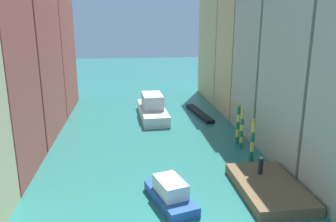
{
  "coord_description": "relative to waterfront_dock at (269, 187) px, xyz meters",
  "views": [
    {
      "loc": [
        -2.4,
        -15.56,
        12.38
      ],
      "look_at": [
        2.51,
        24.35,
        1.5
      ],
      "focal_mm": 35.63,
      "sensor_mm": 36.0,
      "label": 1
    }
  ],
  "objects": [
    {
      "name": "waterfront_dock",
      "position": [
        0.0,
        0.0,
        0.0
      ],
      "size": [
        4.42,
        7.48,
        0.79
      ],
      "color": "brown",
      "rests_on": "ground"
    },
    {
      "name": "mooring_pole_0",
      "position": [
        0.82,
        5.74,
        1.68
      ],
      "size": [
        0.37,
        0.37,
        4.05
      ],
      "color": "#197247",
      "rests_on": "ground"
    },
    {
      "name": "building_right_1",
      "position": [
        5.89,
        5.25,
        8.41
      ],
      "size": [
        6.9,
        8.82,
        17.57
      ],
      "color": "#BCB299",
      "rests_on": "ground"
    },
    {
      "name": "motorboat_0",
      "position": [
        -7.47,
        -0.57,
        0.31
      ],
      "size": [
        3.45,
        5.47,
        1.77
      ],
      "color": "#234C93",
      "rests_on": "ground"
    },
    {
      "name": "building_left_2",
      "position": [
        -21.48,
        15.7,
        8.39
      ],
      "size": [
        6.9,
        11.23,
        17.55
      ],
      "color": "#B25147",
      "rests_on": "ground"
    },
    {
      "name": "building_right_3",
      "position": [
        5.89,
        21.91,
        8.76
      ],
      "size": [
        6.9,
        7.72,
        18.3
      ],
      "color": "#DBB77A",
      "rests_on": "ground"
    },
    {
      "name": "building_right_2",
      "position": [
        5.89,
        13.95,
        8.08
      ],
      "size": [
        6.9,
        7.82,
        16.93
      ],
      "color": "#BCB299",
      "rests_on": "ground"
    },
    {
      "name": "building_right_4",
      "position": [
        5.89,
        31.74,
        9.45
      ],
      "size": [
        6.9,
        11.69,
        19.67
      ],
      "color": "#DBB77A",
      "rests_on": "ground"
    },
    {
      "name": "mooring_pole_2",
      "position": [
        0.94,
        10.17,
        1.83
      ],
      "size": [
        0.38,
        0.38,
        4.33
      ],
      "color": "#197247",
      "rests_on": "ground"
    },
    {
      "name": "gondola_black",
      "position": [
        -0.59,
        21.6,
        -0.17
      ],
      "size": [
        2.1,
        8.97,
        0.45
      ],
      "color": "black",
      "rests_on": "ground"
    },
    {
      "name": "person_on_dock",
      "position": [
        -0.07,
        1.53,
        1.07
      ],
      "size": [
        0.36,
        0.36,
        1.46
      ],
      "color": "black",
      "rests_on": "waterfront_dock"
    },
    {
      "name": "building_left_3",
      "position": [
        -21.48,
        26.98,
        9.43
      ],
      "size": [
        6.9,
        10.99,
        19.63
      ],
      "color": "#B25147",
      "rests_on": "ground"
    },
    {
      "name": "vaporetto_white",
      "position": [
        -7.03,
        21.26,
        0.77
      ],
      "size": [
        3.64,
        10.58,
        3.14
      ],
      "color": "white",
      "rests_on": "ground"
    },
    {
      "name": "ground_plane",
      "position": [
        -7.79,
        18.69,
        -0.4
      ],
      "size": [
        154.0,
        154.0,
        0.0
      ],
      "primitive_type": "plane",
      "color": "#28756B"
    },
    {
      "name": "mooring_pole_1",
      "position": [
        0.94,
        8.94,
        1.66
      ],
      "size": [
        0.34,
        0.34,
        4.02
      ],
      "color": "#197247",
      "rests_on": "ground"
    }
  ]
}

